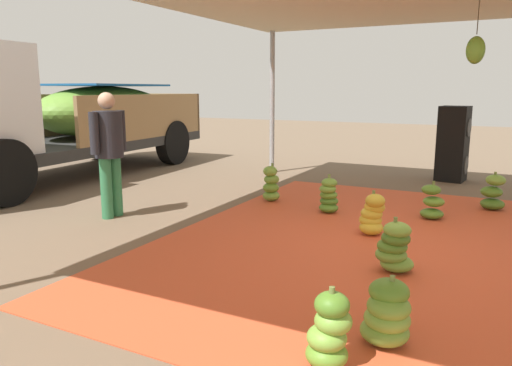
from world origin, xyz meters
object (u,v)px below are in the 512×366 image
at_px(banana_bunch_4, 432,203).
at_px(cargo_truck_main, 51,116).
at_px(banana_bunch_8, 271,185).
at_px(speaker_stack, 453,144).
at_px(banana_bunch_3, 394,248).
at_px(banana_bunch_5, 493,193).
at_px(banana_bunch_6, 329,332).
at_px(banana_bunch_9, 329,196).
at_px(worker_0, 109,145).
at_px(banana_bunch_7, 372,215).
at_px(banana_bunch_0, 387,314).

relative_size(banana_bunch_4, cargo_truck_main, 0.07).
relative_size(banana_bunch_8, speaker_stack, 0.42).
relative_size(banana_bunch_3, banana_bunch_5, 0.98).
bearing_deg(banana_bunch_5, speaker_stack, 19.61).
distance_m(banana_bunch_4, banana_bunch_6, 4.02).
bearing_deg(banana_bunch_9, worker_0, 121.41).
relative_size(banana_bunch_8, banana_bunch_9, 1.09).
bearing_deg(banana_bunch_8, banana_bunch_7, -119.66).
relative_size(banana_bunch_3, banana_bunch_8, 0.90).
bearing_deg(banana_bunch_0, speaker_stack, 2.28).
height_order(banana_bunch_4, worker_0, worker_0).
height_order(banana_bunch_0, banana_bunch_8, banana_bunch_8).
height_order(banana_bunch_3, cargo_truck_main, cargo_truck_main).
bearing_deg(banana_bunch_7, worker_0, 102.95).
bearing_deg(banana_bunch_5, banana_bunch_3, 166.58).
relative_size(banana_bunch_6, banana_bunch_8, 0.89).
bearing_deg(banana_bunch_9, banana_bunch_0, -154.91).
relative_size(banana_bunch_4, banana_bunch_5, 0.93).
xyz_separation_m(cargo_truck_main, worker_0, (-1.67, -3.05, -0.23)).
distance_m(banana_bunch_6, cargo_truck_main, 7.91).
height_order(banana_bunch_6, cargo_truck_main, cargo_truck_main).
height_order(cargo_truck_main, speaker_stack, cargo_truck_main).
height_order(banana_bunch_4, speaker_stack, speaker_stack).
height_order(banana_bunch_7, banana_bunch_9, banana_bunch_9).
distance_m(banana_bunch_3, banana_bunch_7, 1.20).
xyz_separation_m(banana_bunch_4, worker_0, (-1.86, 3.87, 0.76)).
xyz_separation_m(banana_bunch_9, worker_0, (-1.55, 2.54, 0.74)).
bearing_deg(worker_0, cargo_truck_main, 61.25).
relative_size(banana_bunch_6, cargo_truck_main, 0.08).
distance_m(banana_bunch_3, banana_bunch_9, 2.28).
height_order(banana_bunch_0, banana_bunch_7, banana_bunch_7).
relative_size(banana_bunch_6, banana_bunch_7, 0.99).
distance_m(banana_bunch_0, banana_bunch_9, 3.59).
distance_m(banana_bunch_5, banana_bunch_6, 5.01).
bearing_deg(speaker_stack, banana_bunch_0, -177.72).
xyz_separation_m(banana_bunch_0, banana_bunch_7, (2.48, 0.72, 0.03)).
bearing_deg(banana_bunch_7, banana_bunch_5, -31.32).
distance_m(banana_bunch_0, banana_bunch_7, 2.58).
height_order(banana_bunch_6, speaker_stack, speaker_stack).
distance_m(banana_bunch_8, speaker_stack, 3.92).
height_order(banana_bunch_8, banana_bunch_9, banana_bunch_8).
height_order(banana_bunch_0, worker_0, worker_0).
bearing_deg(banana_bunch_4, banana_bunch_5, -37.10).
relative_size(banana_bunch_3, banana_bunch_7, 1.00).
height_order(banana_bunch_0, banana_bunch_3, banana_bunch_3).
bearing_deg(banana_bunch_0, banana_bunch_9, 25.09).
height_order(banana_bunch_0, cargo_truck_main, cargo_truck_main).
distance_m(banana_bunch_5, cargo_truck_main, 7.76).
distance_m(banana_bunch_0, banana_bunch_5, 4.53).
xyz_separation_m(banana_bunch_3, banana_bunch_7, (1.10, 0.48, 0.01)).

